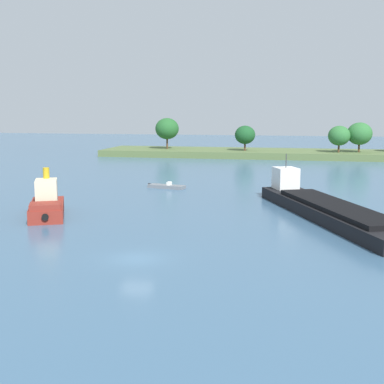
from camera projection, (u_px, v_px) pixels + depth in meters
name	position (u px, v px, depth m)	size (l,w,h in m)	color
ground_plane	(137.00, 259.00, 42.00)	(400.00, 400.00, 0.00)	#3D607F
treeline_island	(299.00, 148.00, 129.88)	(93.39, 17.77, 9.39)	#566B3D
cargo_barge	(326.00, 208.00, 57.86)	(16.14, 29.41, 5.97)	black
fishing_skiff	(167.00, 186.00, 79.40)	(5.97, 2.94, 0.99)	slate
tugboat	(47.00, 204.00, 58.45)	(7.14, 10.16, 5.22)	maroon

